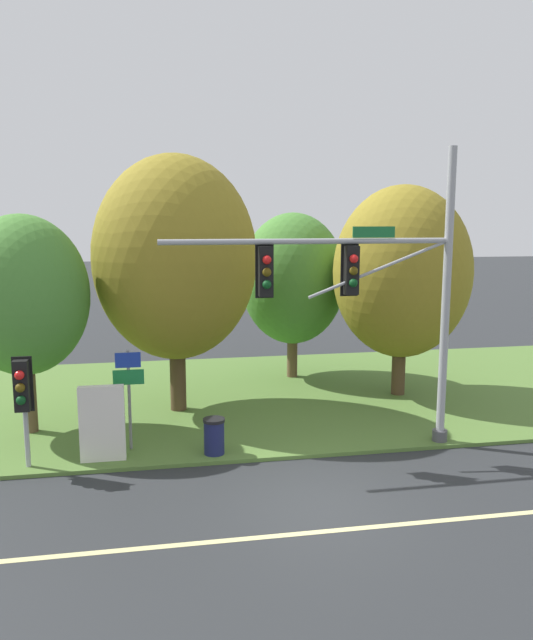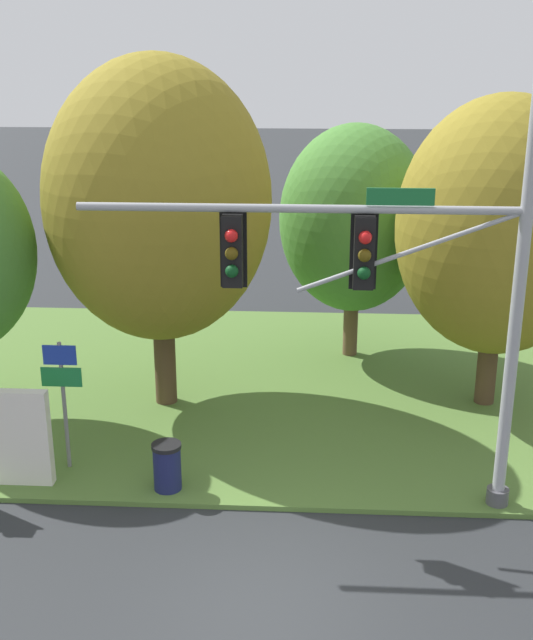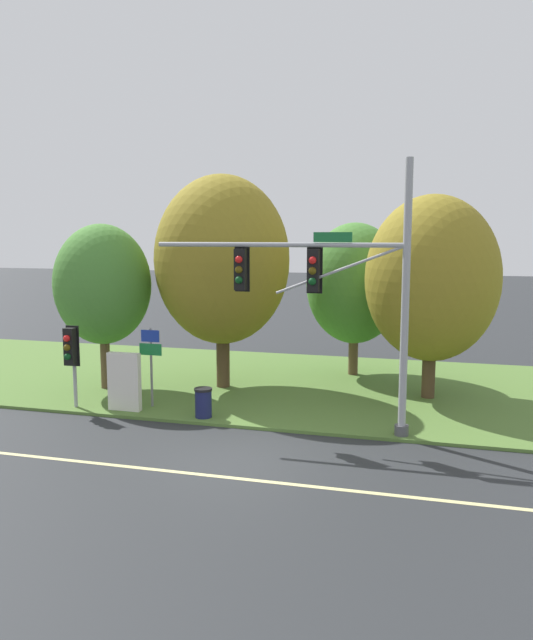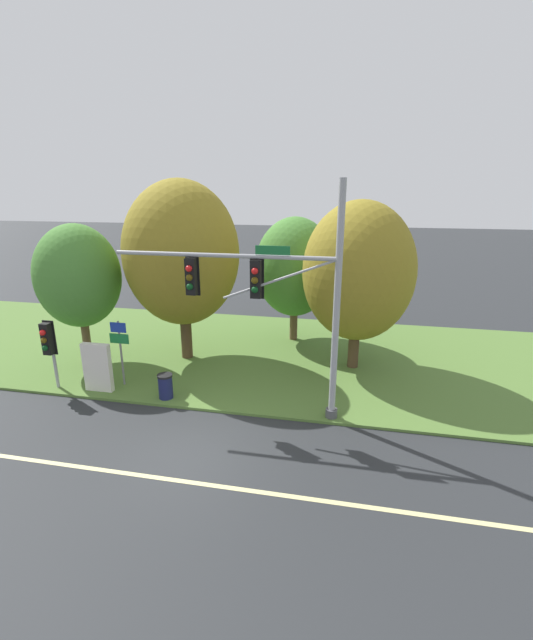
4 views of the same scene
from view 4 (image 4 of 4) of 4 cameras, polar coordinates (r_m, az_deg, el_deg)
ground_plane at (r=13.50m, az=-10.33°, el=-17.17°), size 160.00×160.00×0.00m
lane_stripe at (r=12.61m, az=-12.46°, el=-20.08°), size 36.00×0.16×0.01m
grass_verge at (r=20.46m, az=-1.84°, el=-4.33°), size 48.00×11.50×0.10m
traffic_signal_mast at (r=13.71m, az=1.11°, el=3.65°), size 7.58×0.49×7.75m
pedestrian_signal_near_kerb at (r=18.01m, az=-27.10°, el=-2.63°), size 0.46×0.55×2.74m
route_sign_post at (r=17.41m, az=-18.95°, el=-3.00°), size 0.78×0.08×2.63m
tree_nearest_road at (r=19.91m, az=-23.81°, el=5.34°), size 3.52×3.52×6.08m
tree_left_of_mast at (r=18.90m, az=-11.26°, el=8.63°), size 4.96×4.96×7.86m
tree_behind_signpost at (r=21.17m, az=3.78°, el=7.01°), size 3.89×3.89×6.17m
tree_mid_verge at (r=17.95m, az=12.16°, el=6.29°), size 4.58×4.58×7.05m
info_kiosk at (r=17.51m, az=-21.61°, el=-5.92°), size 1.10×0.24×1.90m
trash_bin at (r=16.36m, az=-13.32°, el=-8.57°), size 0.56×0.56×0.93m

